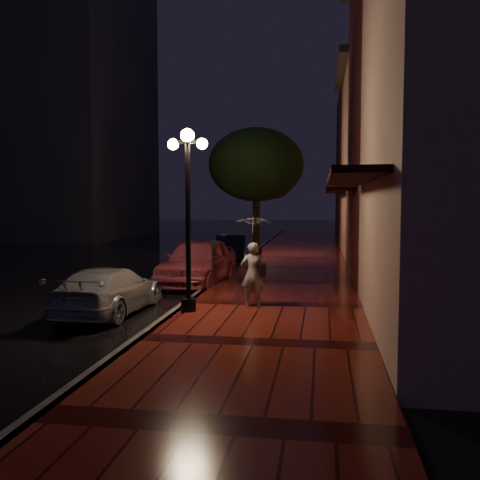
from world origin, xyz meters
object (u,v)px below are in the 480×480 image
Objects in this scene: street_tree at (256,167)px; parking_meter at (213,258)px; streetlamp_near at (188,208)px; woman_with_umbrella at (253,247)px; navy_car at (231,249)px; pink_car at (198,261)px; silver_car at (109,290)px; streetlamp_far at (259,204)px.

street_tree reaches higher than parking_meter.
streetlamp_near is 0.74× the size of street_tree.
woman_with_umbrella reaches higher than parking_meter.
navy_car is 7.72m from parking_meter.
streetlamp_near reaches higher than parking_meter.
streetlamp_near reaches higher than woman_with_umbrella.
woman_with_umbrella reaches higher than navy_car.
woman_with_umbrella is (1.43, 0.84, -0.96)m from streetlamp_near.
silver_car is (-1.08, -4.90, -0.19)m from pink_car.
street_tree is at bearing 67.76° from parking_meter.
streetlamp_near is 11.68m from navy_car.
parking_meter reaches higher than silver_car.
street_tree is 4.06× the size of parking_meter.
parking_meter is (-0.20, -10.21, -1.59)m from streetlamp_far.
pink_car is 6.46m from navy_car.
street_tree reaches higher than streetlamp_near.
street_tree reaches higher than pink_car.
pink_car is 1.20× the size of navy_car.
woman_with_umbrella is at bearing -55.35° from pink_car.
streetlamp_far is 1.08× the size of silver_car.
pink_car is at bearing -101.42° from street_tree.
parking_meter is (-1.63, 2.95, -0.62)m from woman_with_umbrella.
streetlamp_far is at bearing 94.91° from street_tree.
silver_car is at bearing -102.59° from navy_car.
streetlamp_far reaches higher than parking_meter.
parking_meter reaches higher than pink_car.
silver_car is 2.80× the size of parking_meter.
street_tree is (0.26, -3.01, 1.64)m from streetlamp_far.
pink_car is 4.88m from woman_with_umbrella.
streetlamp_near is 1.91× the size of woman_with_umbrella.
silver_car is 4.14m from parking_meter.
streetlamp_near is 14.00m from streetlamp_far.
streetlamp_near is 5.41m from pink_car.
streetlamp_near is 4.12m from parking_meter.
streetlamp_near is at bearing -92.44° from navy_car.
pink_car is at bearing 100.74° from streetlamp_near.
silver_car is at bearing -98.30° from streetlamp_far.
streetlamp_near is 1.00× the size of streetlamp_far.
pink_car is 5.02m from silver_car.
streetlamp_far is 0.95× the size of pink_car.
woman_with_umbrella is (1.17, -10.15, -2.61)m from street_tree.
woman_with_umbrella is 1.58× the size of parking_meter.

